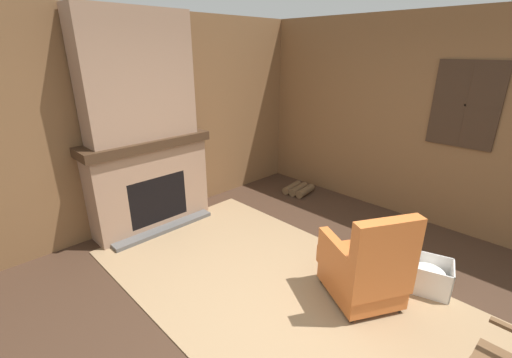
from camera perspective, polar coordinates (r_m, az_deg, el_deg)
ground_plane at (r=3.25m, az=7.32°, el=-22.65°), size 14.00×14.00×0.00m
wood_panel_wall_left at (r=4.64m, az=-19.59°, el=8.67°), size 0.06×6.01×2.68m
wood_panel_wall_back at (r=4.92m, az=28.64°, el=8.06°), size 6.01×0.09×2.68m
fireplace_hearth at (r=4.63m, az=-17.19°, el=-0.75°), size 0.60×1.61×1.19m
chimney_breast at (r=4.36m, az=-19.19°, el=15.83°), size 0.35×1.33×1.47m
area_rug at (r=3.53m, az=4.40°, el=-18.22°), size 4.07×2.18×0.01m
armchair at (r=3.37m, az=17.70°, el=-14.04°), size 0.89×0.86×0.97m
firewood_stack at (r=5.68m, az=7.10°, el=-1.71°), size 0.43×0.47×0.12m
laundry_basket at (r=3.85m, az=26.55°, el=-14.14°), size 0.52×0.47×0.31m
oil_lamp_vase at (r=4.36m, az=-22.11°, el=6.89°), size 0.13×0.13×0.27m
storage_case at (r=4.73m, az=-12.81°, el=8.70°), size 0.16×0.23×0.16m
decorative_plate_on_mantel at (r=4.46m, az=-19.53°, el=7.79°), size 0.06×0.24×0.23m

